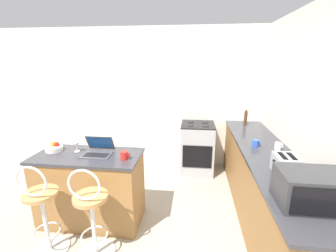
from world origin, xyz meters
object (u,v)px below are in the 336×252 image
(microwave, at_px, (314,189))
(pepper_mill, at_px, (246,118))
(fruit_bowl, at_px, (54,147))
(laptop, at_px, (98,149))
(mug_blue, at_px, (256,144))
(bar_stool_far, at_px, (92,216))
(wine_glass_short, at_px, (76,143))
(mug_red, at_px, (124,155))
(toaster, at_px, (286,165))
(stove_range, at_px, (197,148))
(mug_white, at_px, (278,146))
(bar_stool_near, at_px, (42,212))

(microwave, bearing_deg, pepper_mill, 90.65)
(microwave, distance_m, fruit_bowl, 2.77)
(laptop, relative_size, mug_blue, 3.33)
(pepper_mill, bearing_deg, bar_stool_far, -131.53)
(wine_glass_short, height_order, mug_red, wine_glass_short)
(bar_stool_far, xyz_separation_m, microwave, (1.91, -0.19, 0.55))
(toaster, bearing_deg, stove_range, 115.37)
(laptop, xyz_separation_m, pepper_mill, (2.03, 1.54, 0.08))
(bar_stool_far, relative_size, microwave, 1.99)
(microwave, bearing_deg, wine_glass_short, 160.95)
(laptop, bearing_deg, wine_glass_short, 173.47)
(bar_stool_far, xyz_separation_m, stove_range, (1.06, 2.09, -0.04))
(mug_white, xyz_separation_m, mug_blue, (-0.26, 0.05, 0.00))
(laptop, bearing_deg, bar_stool_near, -123.12)
(mug_white, bearing_deg, microwave, -96.90)
(microwave, relative_size, stove_range, 0.57)
(microwave, relative_size, fruit_bowl, 2.55)
(laptop, bearing_deg, mug_blue, 12.84)
(stove_range, distance_m, mug_white, 1.57)
(toaster, bearing_deg, mug_blue, 98.74)
(bar_stool_far, bearing_deg, bar_stool_near, 180.00)
(bar_stool_near, relative_size, mug_blue, 10.31)
(stove_range, xyz_separation_m, wine_glass_short, (-1.50, -1.46, 0.56))
(toaster, xyz_separation_m, mug_blue, (-0.11, 0.71, -0.04))
(wine_glass_short, bearing_deg, toaster, -7.29)
(bar_stool_far, distance_m, microwave, 2.00)
(fruit_bowl, bearing_deg, pepper_mill, 29.94)
(bar_stool_near, xyz_separation_m, toaster, (2.43, 0.33, 0.51))
(mug_white, relative_size, mug_red, 0.90)
(mug_blue, xyz_separation_m, fruit_bowl, (-2.52, -0.41, -0.01))
(fruit_bowl, bearing_deg, mug_blue, 9.25)
(bar_stool_far, relative_size, mug_blue, 10.31)
(bar_stool_near, height_order, wine_glass_short, wine_glass_short)
(mug_blue, height_order, fruit_bowl, fruit_bowl)
(mug_blue, bearing_deg, wine_glass_short, -169.63)
(bar_stool_far, distance_m, toaster, 1.99)
(bar_stool_near, relative_size, stove_range, 1.14)
(laptop, height_order, pepper_mill, pepper_mill)
(mug_red, bearing_deg, toaster, -4.90)
(laptop, bearing_deg, bar_stool_far, -76.31)
(microwave, xyz_separation_m, wine_glass_short, (-2.35, 0.81, -0.03))
(mug_white, distance_m, wine_glass_short, 2.52)
(laptop, height_order, mug_red, laptop)
(mug_white, bearing_deg, wine_glass_short, -171.81)
(wine_glass_short, relative_size, mug_blue, 1.45)
(laptop, bearing_deg, pepper_mill, 37.15)
(mug_red, xyz_separation_m, fruit_bowl, (-0.95, 0.15, -0.01))
(mug_white, height_order, mug_blue, mug_blue)
(bar_stool_far, xyz_separation_m, laptop, (-0.14, 0.59, 0.47))
(bar_stool_far, height_order, mug_white, bar_stool_far)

